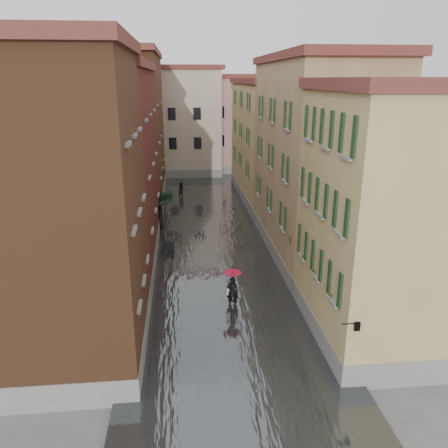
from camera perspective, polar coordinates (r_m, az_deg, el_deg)
ground at (r=23.37m, az=0.34°, el=-12.29°), size 120.00×120.00×0.00m
floodwater at (r=35.10m, az=-1.90°, el=-1.28°), size 10.00×60.00×0.20m
building_left_near at (r=19.40m, az=-19.99°, el=1.00°), size 6.00×8.00×13.00m
building_left_mid at (r=29.93m, az=-15.08°, el=6.85°), size 6.00×14.00×12.50m
building_left_far at (r=44.52m, az=-12.22°, el=11.67°), size 6.00×16.00×14.00m
building_right_near at (r=21.10m, az=20.24°, el=0.19°), size 6.00×8.00×11.50m
building_right_mid at (r=30.87m, az=11.70°, el=7.91°), size 6.00×14.00×13.00m
building_right_far at (r=45.34m, az=6.06°, el=10.50°), size 6.00×16.00×11.50m
building_end_cream at (r=58.24m, az=-6.72°, el=12.97°), size 12.00×9.00×13.00m
building_end_pink at (r=60.82m, az=2.04°, el=12.83°), size 10.00×9.00×12.00m
awning_near at (r=36.21m, az=-7.67°, el=3.10°), size 1.09×2.94×2.80m
awning_far at (r=37.11m, az=-7.63°, el=3.50°), size 1.09×3.19×2.80m
wall_lantern at (r=17.81m, az=16.86°, el=-12.57°), size 0.71×0.22×0.35m
window_planters at (r=21.95m, az=11.34°, el=-4.54°), size 0.59×7.80×0.84m
pedestrian_main at (r=23.91m, az=1.11°, el=-8.09°), size 1.01×1.01×2.06m
pedestrian_far at (r=46.00m, az=-5.53°, el=4.42°), size 0.99×0.87×1.72m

